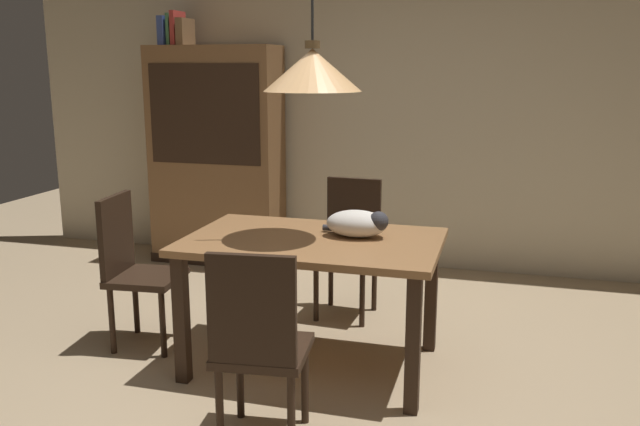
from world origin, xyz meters
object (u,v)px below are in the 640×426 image
at_px(hutch_bookcase, 217,160).
at_px(book_blue_wide, 167,31).
at_px(book_green_slim, 173,30).
at_px(cat_sleeping, 358,223).
at_px(chair_near_front, 259,341).
at_px(book_red_tall, 178,28).
at_px(book_brown_thick, 185,32).
at_px(chair_far_back, 349,241).
at_px(chair_left_side, 134,264).
at_px(dining_table, 313,256).
at_px(pendant_lamp, 312,70).

relative_size(hutch_bookcase, book_blue_wide, 7.71).
height_order(hutch_bookcase, book_green_slim, book_green_slim).
height_order(cat_sleeping, hutch_bookcase, hutch_bookcase).
height_order(chair_near_front, book_red_tall, book_red_tall).
distance_m(book_red_tall, book_brown_thick, 0.07).
bearing_deg(chair_far_back, cat_sleeping, -73.52).
height_order(chair_left_side, book_blue_wide, book_blue_wide).
xyz_separation_m(dining_table, book_brown_thick, (-1.64, 1.82, 1.31)).
distance_m(chair_near_front, book_green_slim, 3.54).
height_order(hutch_bookcase, book_brown_thick, book_brown_thick).
relative_size(chair_left_side, book_green_slim, 3.58).
distance_m(hutch_bookcase, book_brown_thick, 1.10).
xyz_separation_m(pendant_lamp, hutch_bookcase, (-1.39, 1.82, -0.77)).
xyz_separation_m(cat_sleeping, book_green_slim, (-1.99, 1.72, 1.15)).
bearing_deg(cat_sleeping, hutch_bookcase, 133.47).
bearing_deg(chair_far_back, pendant_lamp, -90.29).
bearing_deg(chair_left_side, book_red_tall, 107.61).
bearing_deg(chair_far_back, book_brown_thick, 150.27).
height_order(dining_table, book_blue_wide, book_blue_wide).
height_order(chair_far_back, pendant_lamp, pendant_lamp).
height_order(hutch_bookcase, book_blue_wide, book_blue_wide).
height_order(chair_far_back, cat_sleeping, chair_far_back).
bearing_deg(chair_far_back, book_blue_wide, 152.67).
relative_size(chair_near_front, book_blue_wide, 3.88).
height_order(pendant_lamp, book_red_tall, pendant_lamp).
bearing_deg(chair_left_side, book_green_slim, 109.00).
relative_size(hutch_bookcase, book_brown_thick, 7.71).
xyz_separation_m(chair_left_side, book_green_slim, (-0.63, 1.83, 1.47)).
xyz_separation_m(chair_near_front, hutch_bookcase, (-1.40, 2.69, 0.38)).
distance_m(pendant_lamp, book_blue_wide, 2.59).
distance_m(book_green_slim, book_brown_thick, 0.12).
relative_size(dining_table, book_green_slim, 5.38).
relative_size(cat_sleeping, book_green_slim, 1.51).
xyz_separation_m(chair_near_front, chair_far_back, (-0.00, 1.76, 0.00)).
distance_m(book_green_slim, book_red_tall, 0.05).
distance_m(book_blue_wide, book_red_tall, 0.11).
bearing_deg(pendant_lamp, cat_sleeping, 23.33).
height_order(hutch_bookcase, book_red_tall, book_red_tall).
bearing_deg(dining_table, book_blue_wide, 134.93).
relative_size(pendant_lamp, book_blue_wide, 5.42).
height_order(dining_table, chair_far_back, chair_far_back).
relative_size(book_blue_wide, book_red_tall, 0.86).
xyz_separation_m(chair_far_back, pendant_lamp, (-0.00, -0.88, 1.15)).
relative_size(cat_sleeping, book_brown_thick, 1.63).
bearing_deg(chair_near_front, book_blue_wide, 124.06).
height_order(cat_sleeping, book_brown_thick, book_brown_thick).
xyz_separation_m(pendant_lamp, book_green_slim, (-1.76, 1.82, 0.32)).
distance_m(chair_near_front, chair_far_back, 1.76).
xyz_separation_m(cat_sleeping, book_red_tall, (-1.94, 1.72, 1.16)).
bearing_deg(chair_far_back, chair_near_front, -89.86).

